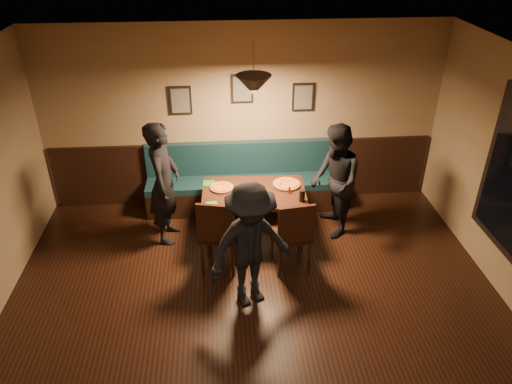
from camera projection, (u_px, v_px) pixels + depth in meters
The scene contains 23 objects.
floor at pixel (264, 371), 4.97m from camera, with size 7.00×7.00×0.00m, color black.
ceiling at pixel (267, 113), 3.57m from camera, with size 7.00×7.00×0.00m, color silver.
wall_back at pixel (242, 117), 7.29m from camera, with size 6.00×6.00×0.00m, color #8C704F.
wainscot at pixel (243, 171), 7.71m from camera, with size 5.88×0.06×1.00m, color black.
booth_bench at pixel (244, 179), 7.48m from camera, with size 3.00×0.60×1.00m, color #0F232D, non-canonical shape.
picture_left at pixel (181, 100), 7.05m from camera, with size 0.32×0.04×0.42m, color black.
picture_center at pixel (242, 89), 7.03m from camera, with size 0.32×0.04×0.42m, color black.
picture_right at pixel (303, 97), 7.17m from camera, with size 0.32×0.04×0.42m, color black.
pendant_lamp at pixel (254, 85), 5.89m from camera, with size 0.44×0.44×0.25m, color black.
dining_table at pixel (254, 215), 6.83m from camera, with size 1.41×0.91×0.76m, color black.
chair_near_left at pixel (220, 232), 6.20m from camera, with size 0.47×0.47×1.06m, color #321B0E, non-canonical shape.
chair_near_right at pixel (291, 233), 6.20m from camera, with size 0.46×0.46×1.04m, color black, non-canonical shape.
diner_left at pixel (164, 183), 6.58m from camera, with size 0.64×0.42×1.77m, color black.
diner_right at pixel (335, 181), 6.74m from camera, with size 0.80×0.62×1.65m, color black.
diner_front at pixel (251, 246), 5.49m from camera, with size 1.03×0.59×1.59m, color black.
pizza_a at pixel (222, 187), 6.70m from camera, with size 0.32×0.32×0.04m, color #C08424.
pizza_b at pixel (252, 197), 6.48m from camera, with size 0.34×0.34×0.04m, color orange.
pizza_c at pixel (287, 184), 6.78m from camera, with size 0.38×0.38×0.04m, color orange.
soda_glass at pixel (302, 196), 6.38m from camera, with size 0.08×0.08×0.17m, color black.
tabasco_bottle at pixel (289, 189), 6.57m from camera, with size 0.03×0.03×0.12m, color #8D1204.
napkin_a at pixel (209, 183), 6.83m from camera, with size 0.16×0.16×0.01m, color #1C6C21.
napkin_b at pixel (212, 204), 6.35m from camera, with size 0.14×0.14×0.01m, color #207B31.
cutlery_set at pixel (255, 206), 6.30m from camera, with size 0.02×0.17×0.00m, color silver.
Camera 1 is at (-0.35, -3.36, 4.09)m, focal length 34.04 mm.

